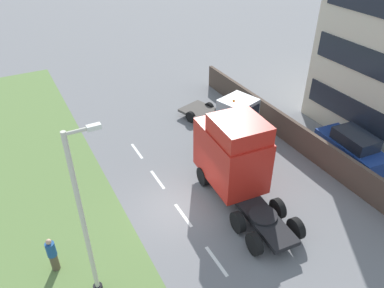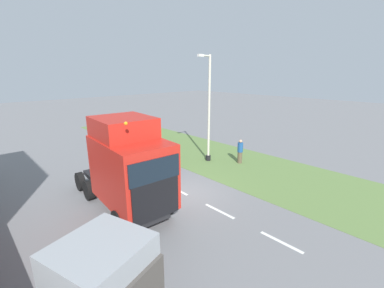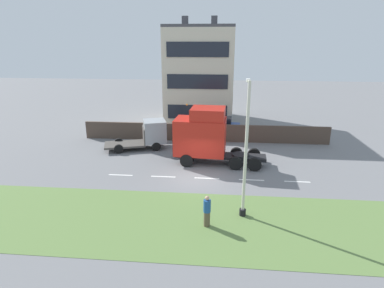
{
  "view_description": "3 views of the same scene",
  "coord_description": "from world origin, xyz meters",
  "views": [
    {
      "loc": [
        -6.02,
        -12.91,
        13.34
      ],
      "look_at": [
        1.37,
        0.93,
        2.9
      ],
      "focal_mm": 35.0,
      "sensor_mm": 36.0,
      "label": 1
    },
    {
      "loc": [
        8.48,
        9.63,
        6.42
      ],
      "look_at": [
        -1.82,
        -1.38,
        2.22
      ],
      "focal_mm": 24.0,
      "sensor_mm": 36.0,
      "label": 2
    },
    {
      "loc": [
        -21.32,
        -1.58,
        9.53
      ],
      "look_at": [
        0.98,
        0.47,
        2.26
      ],
      "focal_mm": 30.0,
      "sensor_mm": 36.0,
      "label": 3
    }
  ],
  "objects": [
    {
      "name": "ground_plane",
      "position": [
        0.0,
        0.0,
        0.0
      ],
      "size": [
        120.0,
        120.0,
        0.0
      ],
      "primitive_type": "plane",
      "color": "slate",
      "rests_on": "ground"
    },
    {
      "name": "grass_verge",
      "position": [
        -6.0,
        0.0,
        0.01
      ],
      "size": [
        7.0,
        44.0,
        0.01
      ],
      "color": "#607F42",
      "rests_on": "ground"
    },
    {
      "name": "lane_markings",
      "position": [
        0.0,
        -0.7,
        0.0
      ],
      "size": [
        0.16,
        14.6,
        0.0
      ],
      "color": "white",
      "rests_on": "ground"
    },
    {
      "name": "lorry_cab",
      "position": [
        3.13,
        -0.29,
        2.29
      ],
      "size": [
        3.0,
        7.41,
        4.68
      ],
      "rotation": [
        0.0,
        0.0,
        -0.07
      ],
      "color": "black",
      "rests_on": "ground"
    },
    {
      "name": "lamp_post",
      "position": [
        -4.92,
        -2.97,
        3.47
      ],
      "size": [
        1.31,
        0.37,
        7.62
      ],
      "color": "black",
      "rests_on": "ground"
    },
    {
      "name": "pedestrian",
      "position": [
        -6.25,
        -0.99,
        0.87
      ],
      "size": [
        0.39,
        0.39,
        1.78
      ],
      "color": "brown",
      "rests_on": "ground"
    }
  ]
}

